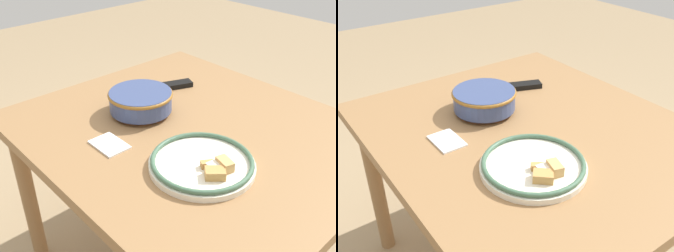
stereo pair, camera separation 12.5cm
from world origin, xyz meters
The scene contains 5 objects.
dining_table centered at (0.00, 0.00, 0.63)m, with size 1.13×0.98×0.72m.
noodle_bowl centered at (-0.19, -0.06, 0.77)m, with size 0.23×0.23×0.08m.
food_plate centered at (0.18, -0.14, 0.73)m, with size 0.31×0.31×0.05m.
tv_remote centered at (-0.28, 0.16, 0.73)m, with size 0.11×0.18×0.02m.
folded_napkin centered at (-0.09, -0.27, 0.72)m, with size 0.12×0.08×0.01m.
Camera 1 is at (0.79, -0.83, 1.39)m, focal length 42.00 mm.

